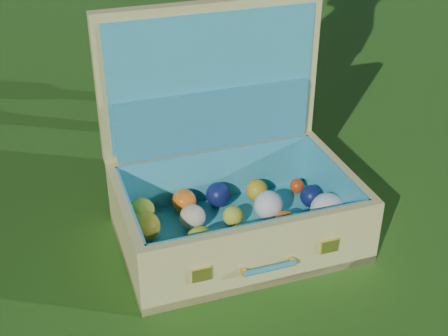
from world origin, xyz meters
TOP-DOWN VIEW (x-y plane):
  - ground at (0.00, 0.00)m, footprint 60.00×60.00m
  - suitcase at (-0.05, 0.14)m, footprint 0.73×0.56m

SIDE VIEW (x-z plane):
  - ground at x=0.00m, z-range 0.00..0.00m
  - suitcase at x=-0.05m, z-range -0.14..0.51m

